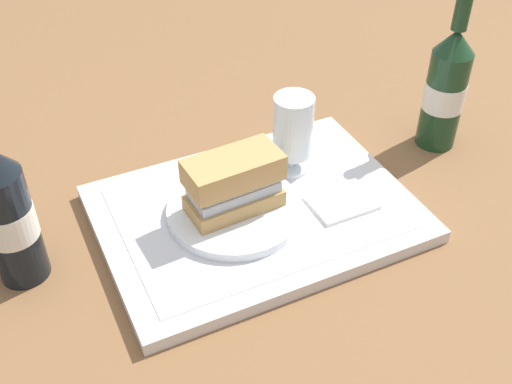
{
  "coord_description": "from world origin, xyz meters",
  "views": [
    {
      "loc": [
        -0.3,
        -0.62,
        0.62
      ],
      "look_at": [
        0.0,
        0.0,
        0.05
      ],
      "focal_mm": 44.52,
      "sensor_mm": 36.0,
      "label": 1
    }
  ],
  "objects_px": {
    "beer_glass": "(293,130)",
    "second_bottle": "(7,213)",
    "plate": "(234,210)",
    "sandwich": "(236,182)",
    "beer_bottle": "(446,88)"
  },
  "relations": [
    {
      "from": "beer_glass",
      "to": "second_bottle",
      "type": "bearing_deg",
      "value": -176.49
    },
    {
      "from": "plate",
      "to": "second_bottle",
      "type": "distance_m",
      "value": 0.3
    },
    {
      "from": "sandwich",
      "to": "beer_glass",
      "type": "bearing_deg",
      "value": 23.04
    },
    {
      "from": "sandwich",
      "to": "second_bottle",
      "type": "xyz_separation_m",
      "value": [
        -0.29,
        0.03,
        0.03
      ]
    },
    {
      "from": "beer_bottle",
      "to": "sandwich",
      "type": "bearing_deg",
      "value": -173.54
    },
    {
      "from": "beer_glass",
      "to": "second_bottle",
      "type": "relative_size",
      "value": 0.47
    },
    {
      "from": "sandwich",
      "to": "beer_bottle",
      "type": "bearing_deg",
      "value": 2.9
    },
    {
      "from": "plate",
      "to": "beer_glass",
      "type": "relative_size",
      "value": 1.52
    },
    {
      "from": "sandwich",
      "to": "beer_glass",
      "type": "distance_m",
      "value": 0.13
    },
    {
      "from": "plate",
      "to": "beer_bottle",
      "type": "bearing_deg",
      "value": 6.43
    },
    {
      "from": "sandwich",
      "to": "beer_bottle",
      "type": "height_order",
      "value": "beer_bottle"
    },
    {
      "from": "plate",
      "to": "beer_glass",
      "type": "bearing_deg",
      "value": 26.04
    },
    {
      "from": "plate",
      "to": "second_bottle",
      "type": "relative_size",
      "value": 0.71
    },
    {
      "from": "plate",
      "to": "beer_glass",
      "type": "height_order",
      "value": "beer_glass"
    },
    {
      "from": "plate",
      "to": "beer_bottle",
      "type": "height_order",
      "value": "beer_bottle"
    }
  ]
}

